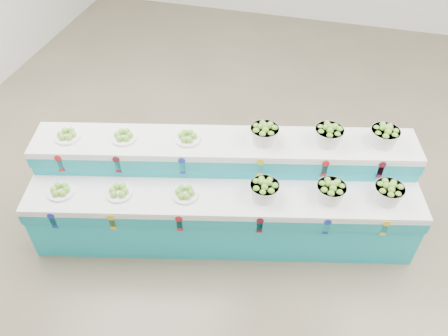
{
  "coord_description": "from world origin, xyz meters",
  "views": [
    {
      "loc": [
        0.0,
        -3.54,
        3.95
      ],
      "look_at": [
        -0.84,
        -0.41,
        0.87
      ],
      "focal_mm": 36.09,
      "sensor_mm": 36.0,
      "label": 1
    }
  ],
  "objects_px": {
    "basket_lower_left": "(264,190)",
    "plate_upper_mid": "(124,135)",
    "display_stand": "(224,193)",
    "basket_upper_right": "(385,135)"
  },
  "relations": [
    {
      "from": "plate_upper_mid",
      "to": "basket_lower_left",
      "type": "bearing_deg",
      "value": -5.62
    },
    {
      "from": "basket_lower_left",
      "to": "plate_upper_mid",
      "type": "height_order",
      "value": "plate_upper_mid"
    },
    {
      "from": "plate_upper_mid",
      "to": "basket_upper_right",
      "type": "relative_size",
      "value": 0.91
    },
    {
      "from": "basket_lower_left",
      "to": "basket_upper_right",
      "type": "distance_m",
      "value": 1.32
    },
    {
      "from": "display_stand",
      "to": "basket_lower_left",
      "type": "bearing_deg",
      "value": -31.66
    },
    {
      "from": "display_stand",
      "to": "plate_upper_mid",
      "type": "height_order",
      "value": "plate_upper_mid"
    },
    {
      "from": "display_stand",
      "to": "basket_lower_left",
      "type": "distance_m",
      "value": 0.56
    },
    {
      "from": "plate_upper_mid",
      "to": "display_stand",
      "type": "bearing_deg",
      "value": -0.06
    },
    {
      "from": "basket_lower_left",
      "to": "plate_upper_mid",
      "type": "xyz_separation_m",
      "value": [
        -1.49,
        0.15,
        0.24
      ]
    },
    {
      "from": "display_stand",
      "to": "basket_upper_right",
      "type": "xyz_separation_m",
      "value": [
        1.48,
        0.6,
        0.61
      ]
    }
  ]
}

